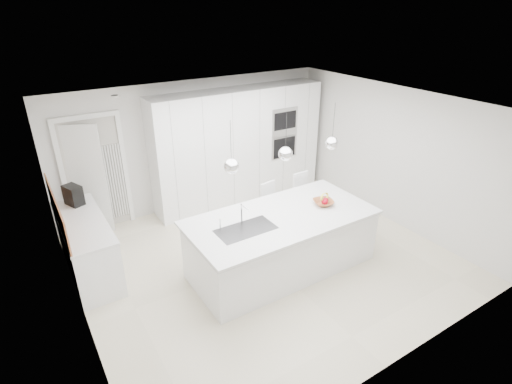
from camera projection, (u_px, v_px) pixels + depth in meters
floor at (266, 260)px, 6.49m from camera, size 5.50×5.50×0.00m
wall_back at (196, 144)px, 7.85m from camera, size 5.50×0.00×5.50m
wall_left at (70, 245)px, 4.62m from camera, size 0.00×5.00×5.00m
ceiling at (268, 107)px, 5.40m from camera, size 5.50×5.50×0.00m
tall_cabinets at (239, 146)px, 8.05m from camera, size 3.60×0.60×2.30m
oven_stack at (285, 133)px, 8.16m from camera, size 0.62×0.04×1.05m
doorway_frame at (96, 176)px, 6.98m from camera, size 1.11×0.08×2.13m
hallway_door at (82, 181)px, 6.83m from camera, size 0.76×0.38×2.00m
radiator at (116, 182)px, 7.21m from camera, size 0.32×0.04×1.40m
left_base_cabinets at (88, 248)px, 6.03m from camera, size 0.60×1.80×0.86m
left_worktop at (82, 222)px, 5.84m from camera, size 0.62×1.82×0.04m
oak_backsplash at (57, 211)px, 5.58m from camera, size 0.02×1.80×0.50m
island_base at (282, 244)px, 6.12m from camera, size 2.80×1.20×0.86m
island_worktop at (281, 217)px, 5.96m from camera, size 2.84×1.40×0.04m
island_sink at (246, 234)px, 5.64m from camera, size 0.84×0.44×0.18m
island_tap at (241, 213)px, 5.71m from camera, size 0.02×0.02×0.30m
pendant_left at (231, 166)px, 5.07m from camera, size 0.20×0.20×0.20m
pendant_mid at (285, 154)px, 5.48m from camera, size 0.20×0.20×0.20m
pendant_right at (332, 143)px, 5.89m from camera, size 0.20×0.20×0.20m
fruit_bowl at (323, 203)px, 6.27m from camera, size 0.39×0.39×0.08m
espresso_machine at (73, 195)px, 6.23m from camera, size 0.29×0.35×0.32m
bar_stool_left at (272, 211)px, 6.93m from camera, size 0.40×0.51×1.00m
bar_stool_right at (304, 202)px, 7.22m from camera, size 0.37×0.49×1.03m
apple_a at (326, 200)px, 6.28m from camera, size 0.08×0.08×0.08m
apple_b at (325, 202)px, 6.20m from camera, size 0.09×0.09×0.09m
apple_c at (324, 202)px, 6.22m from camera, size 0.08×0.08×0.08m
banana_bunch at (324, 197)px, 6.26m from camera, size 0.25×0.18×0.22m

